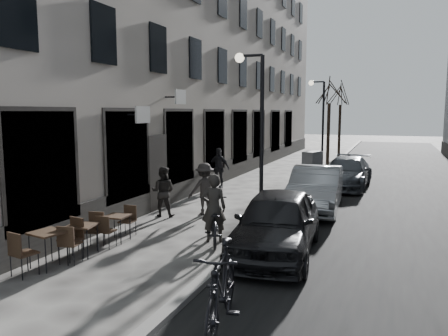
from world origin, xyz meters
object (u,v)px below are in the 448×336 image
Objects in this scene: bistro_set_b at (82,237)px; pedestrian_mid at (205,189)px; car_far at (347,173)px; moped at (221,287)px; tree_near at (330,91)px; car_mid at (316,189)px; car_near at (277,223)px; bistro_set_a at (48,246)px; streetlamp_near at (256,119)px; pedestrian_far at (218,168)px; pedestrian_near at (163,192)px; tree_far at (341,94)px; utility_cabinet at (312,168)px; bicycle at (214,221)px; streetlamp_far at (320,116)px; bistro_set_c at (117,226)px.

pedestrian_mid is at bearing 67.71° from bistro_set_b.
car_far is at bearing -161.47° from pedestrian_mid.
moped is (-0.54, -14.02, -0.00)m from car_far.
car_mid is at bearing -84.02° from tree_near.
bistro_set_a is at bearing -153.49° from car_near.
pedestrian_far is at bearing 121.69° from streetlamp_near.
moped is (1.30, -21.31, -3.99)m from tree_near.
pedestrian_near reaches higher than car_mid.
streetlamp_near is 3.10m from pedestrian_mid.
pedestrian_mid is at bearing -95.73° from tree_far.
streetlamp_near is 2.85× the size of pedestrian_far.
tree_near reaches higher than car_near.
streetlamp_near is 2.26× the size of moped.
utility_cabinet is at bearing -149.15° from pedestrian_mid.
streetlamp_near reaches higher than car_mid.
pedestrian_mid is (-1.46, 2.75, 0.31)m from bicycle.
car_mid is (1.37, 2.59, -2.41)m from streetlamp_near.
tree_near is 3.43× the size of bistro_set_a.
pedestrian_near is at bearing -10.54° from pedestrian_mid.
pedestrian_near is at bearing 100.39° from bistro_set_a.
pedestrian_far is at bearing 145.04° from car_mid.
car_mid is (4.52, 7.71, 0.26)m from bistro_set_a.
streetlamp_far is 4.49m from utility_cabinet.
streetlamp_near is 6.91m from pedestrian_far.
car_far is at bearing 26.52° from pedestrian_far.
pedestrian_mid is 0.76× the size of moped.
car_far is (0.64, 10.15, -0.09)m from car_near.
tree_near is 1.22× the size of car_far.
car_near is 5.03m from car_mid.
tree_far reaches higher than bicycle.
bistro_set_a is at bearing -123.62° from car_mid.
streetlamp_near is 0.89× the size of tree_near.
bistro_set_c is at bearing 131.32° from moped.
bistro_set_b is 0.34× the size of car_mid.
streetlamp_far reaches higher than car_far.
bistro_set_a is 10.69m from pedestrian_far.
bistro_set_c is at bearing -2.93° from bicycle.
utility_cabinet is at bearing 88.10° from streetlamp_near.
streetlamp_far is 7.65m from pedestrian_far.
utility_cabinet is at bearing 70.73° from bistro_set_c.
pedestrian_far is at bearing -126.87° from utility_cabinet.
pedestrian_near is 0.91× the size of pedestrian_far.
bistro_set_c is at bearing -130.69° from car_mid.
bistro_set_a is 4.04m from bicycle.
car_near reaches higher than car_far.
tree_near is 18.68m from bistro_set_c.
pedestrian_near reaches higher than bistro_set_b.
bistro_set_c is at bearing -100.87° from streetlamp_far.
bistro_set_b is 1.09× the size of bistro_set_c.
pedestrian_near is (-3.12, -12.05, -2.35)m from streetlamp_far.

